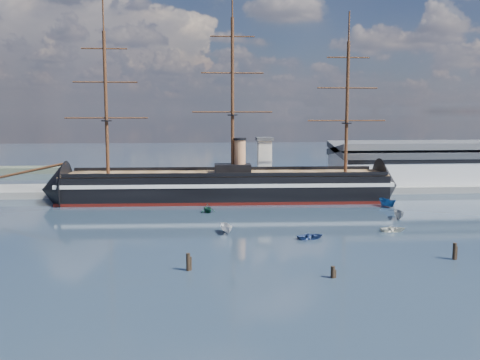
{
  "coord_description": "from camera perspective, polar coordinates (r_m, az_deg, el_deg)",
  "views": [
    {
      "loc": [
        -18.16,
        -86.93,
        24.71
      ],
      "look_at": [
        -7.69,
        35.0,
        9.0
      ],
      "focal_mm": 40.0,
      "sensor_mm": 36.0,
      "label": 1
    }
  ],
  "objects": [
    {
      "name": "piling_near_left",
      "position": [
        85.15,
        -5.54,
        -9.59
      ],
      "size": [
        0.64,
        0.64,
        3.48
      ],
      "primitive_type": "cylinder",
      "color": "black",
      "rests_on": "ground"
    },
    {
      "name": "warship",
      "position": [
        148.53,
        -2.23,
        -0.69
      ],
      "size": [
        113.12,
        18.98,
        53.94
      ],
      "rotation": [
        0.0,
        0.0,
        -0.03
      ],
      "color": "black",
      "rests_on": "ground"
    },
    {
      "name": "motorboat_d",
      "position": [
        132.09,
        -3.46,
        -3.48
      ],
      "size": [
        7.28,
        5.23,
        2.45
      ],
      "primitive_type": "imported",
      "rotation": [
        0.0,
        0.0,
        0.39
      ],
      "color": "#113B2D",
      "rests_on": "ground"
    },
    {
      "name": "quay",
      "position": [
        167.18,
        4.85,
        -1.21
      ],
      "size": [
        180.0,
        18.0,
        2.0
      ],
      "primitive_type": "cube",
      "color": "slate",
      "rests_on": "ground"
    },
    {
      "name": "piling_near_mid",
      "position": [
        82.37,
        9.86,
        -10.25
      ],
      "size": [
        0.64,
        0.64,
        2.5
      ],
      "primitive_type": "cylinder",
      "color": "black",
      "rests_on": "ground"
    },
    {
      "name": "motorboat_b",
      "position": [
        105.93,
        7.53,
        -6.24
      ],
      "size": [
        1.98,
        3.53,
        1.55
      ],
      "primitive_type": "imported",
      "rotation": [
        0.0,
        0.0,
        1.78
      ],
      "color": "navy",
      "rests_on": "ground"
    },
    {
      "name": "piling_near_right",
      "position": [
        97.67,
        21.87,
        -7.88
      ],
      "size": [
        0.64,
        0.64,
        3.55
      ],
      "primitive_type": "cylinder",
      "color": "black",
      "rests_on": "ground"
    },
    {
      "name": "motorboat_e",
      "position": [
        115.78,
        16.02,
        -5.3
      ],
      "size": [
        1.39,
        3.27,
        1.51
      ],
      "primitive_type": "imported",
      "rotation": [
        0.0,
        0.0,
        1.6
      ],
      "color": "silver",
      "rests_on": "ground"
    },
    {
      "name": "quay_tower",
      "position": [
        162.01,
        2.62,
        2.01
      ],
      "size": [
        5.0,
        5.0,
        15.0
      ],
      "color": "silver",
      "rests_on": "ground"
    },
    {
      "name": "motorboat_c",
      "position": [
        129.52,
        16.6,
        -3.99
      ],
      "size": [
        6.3,
        3.37,
        2.39
      ],
      "primitive_type": "imported",
      "rotation": [
        0.0,
        0.0,
        -0.21
      ],
      "color": "gray",
      "rests_on": "ground"
    },
    {
      "name": "motorboat_a",
      "position": [
        109.64,
        -1.43,
        -5.71
      ],
      "size": [
        6.3,
        3.22,
        2.4
      ],
      "primitive_type": "imported",
      "rotation": [
        0.0,
        0.0,
        0.18
      ],
      "color": "silver",
      "rests_on": "ground"
    },
    {
      "name": "motorboat_f",
      "position": [
        144.58,
        15.46,
        -2.79
      ],
      "size": [
        7.45,
        4.65,
        2.8
      ],
      "primitive_type": "imported",
      "rotation": [
        0.0,
        0.0,
        0.32
      ],
      "color": "#1E4F84",
      "rests_on": "ground"
    },
    {
      "name": "warehouse",
      "position": [
        184.24,
        19.54,
        1.68
      ],
      "size": [
        63.0,
        21.0,
        11.6
      ],
      "color": "#B7BABC",
      "rests_on": "ground"
    },
    {
      "name": "ground",
      "position": [
        130.58,
        3.18,
        -3.6
      ],
      "size": [
        600.0,
        600.0,
        0.0
      ],
      "primitive_type": "plane",
      "color": "#1E2C3E",
      "rests_on": "ground"
    }
  ]
}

